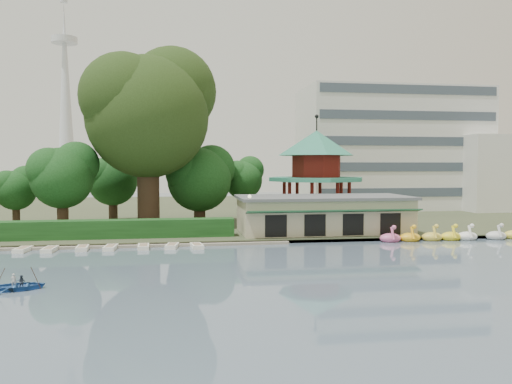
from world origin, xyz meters
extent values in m
plane|color=slate|center=(0.00, 0.00, 0.00)|extent=(220.00, 220.00, 0.00)
cube|color=#424930|center=(0.00, 52.00, 0.20)|extent=(220.00, 70.00, 0.40)
cube|color=gray|center=(0.00, 17.30, 0.15)|extent=(220.00, 0.60, 0.30)
cube|color=gray|center=(-12.00, 17.20, 0.12)|extent=(34.00, 1.60, 0.24)
cube|color=#BBB090|center=(10.00, 22.00, 2.20)|extent=(18.00, 8.00, 3.60)
cube|color=#595B5E|center=(10.00, 22.00, 4.15)|extent=(18.60, 8.60, 0.30)
cube|color=#194C2D|center=(10.00, 17.70, 3.00)|extent=(18.00, 1.59, 0.45)
cylinder|color=#BBB090|center=(12.00, 32.00, 1.00)|extent=(10.40, 10.40, 1.20)
cylinder|color=#2E8266|center=(12.00, 32.00, 5.85)|extent=(12.40, 12.40, 0.50)
cylinder|color=maroon|center=(12.00, 32.00, 7.50)|extent=(6.40, 6.40, 2.80)
cone|color=#2E8266|center=(12.00, 32.00, 10.50)|extent=(10.00, 10.00, 3.20)
cylinder|color=black|center=(12.00, 32.00, 13.00)|extent=(0.16, 0.16, 1.80)
cube|color=silver|center=(30.00, 50.00, 10.40)|extent=(30.00, 14.00, 20.00)
cube|color=silver|center=(46.00, 44.00, 6.40)|extent=(14.00, 10.00, 12.00)
cone|color=silver|center=(-42.00, 140.00, 30.00)|extent=(6.00, 6.00, 60.00)
cylinder|color=silver|center=(-42.00, 140.00, 48.00)|extent=(8.00, 8.00, 2.00)
cube|color=#1B4A1B|center=(-15.00, 20.50, 1.30)|extent=(30.00, 2.00, 1.80)
cylinder|color=black|center=(1.50, 19.00, 2.40)|extent=(0.12, 0.12, 4.00)
sphere|color=beige|center=(1.50, 19.00, 4.50)|extent=(0.36, 0.36, 0.36)
cylinder|color=#3A281C|center=(-9.00, 28.00, 5.53)|extent=(2.50, 2.50, 10.27)
sphere|color=#273D15|center=(-9.00, 28.00, 13.13)|extent=(13.91, 13.91, 13.91)
sphere|color=#273D15|center=(-6.22, 30.09, 16.42)|extent=(10.44, 10.44, 10.44)
sphere|color=#273D15|center=(-11.43, 26.61, 15.19)|extent=(9.74, 9.74, 9.74)
cylinder|color=#3A281C|center=(-18.00, 26.00, 2.76)|extent=(1.19, 1.19, 4.73)
sphere|color=#1B4A1B|center=(-18.00, 26.00, 6.26)|extent=(6.61, 6.61, 6.61)
sphere|color=#1B4A1B|center=(-16.68, 26.99, 7.77)|extent=(4.96, 4.96, 4.96)
sphere|color=#1B4A1B|center=(-19.16, 25.34, 7.21)|extent=(4.63, 4.63, 4.63)
cylinder|color=#3A281C|center=(-24.00, 30.00, 2.16)|extent=(0.82, 0.82, 3.53)
sphere|color=#1B4A1B|center=(-24.00, 30.00, 4.77)|extent=(4.54, 4.54, 4.54)
sphere|color=#1B4A1B|center=(-23.09, 30.68, 5.90)|extent=(3.40, 3.40, 3.40)
sphere|color=#1B4A1B|center=(-24.79, 29.55, 5.48)|extent=(3.18, 3.18, 3.18)
cylinder|color=#3A281C|center=(-3.00, 32.00, 2.60)|extent=(1.43, 1.43, 4.39)
sphere|color=#1B4A1B|center=(-3.00, 32.00, 5.84)|extent=(7.94, 7.94, 7.94)
sphere|color=#1B4A1B|center=(-1.41, 33.19, 7.25)|extent=(5.95, 5.95, 5.95)
sphere|color=#1B4A1B|center=(-4.39, 31.21, 6.72)|extent=(5.56, 5.56, 5.56)
cylinder|color=#3A281C|center=(3.00, 36.00, 2.51)|extent=(0.92, 0.92, 4.23)
sphere|color=#1B4A1B|center=(3.00, 36.00, 5.64)|extent=(5.11, 5.11, 5.11)
sphere|color=#1B4A1B|center=(4.02, 36.77, 7.00)|extent=(3.84, 3.84, 3.84)
sphere|color=#1B4A1B|center=(2.11, 35.49, 6.49)|extent=(3.58, 3.58, 3.58)
cylinder|color=#3A281C|center=(-14.00, 36.00, 2.48)|extent=(1.12, 1.12, 4.17)
sphere|color=#1B4A1B|center=(-14.00, 36.00, 5.56)|extent=(6.25, 6.25, 6.25)
sphere|color=#1B4A1B|center=(-12.75, 36.94, 6.90)|extent=(4.68, 4.68, 4.68)
sphere|color=#1B4A1B|center=(-15.09, 35.38, 6.40)|extent=(4.37, 4.37, 4.37)
ellipsoid|color=pink|center=(15.34, 16.48, 0.35)|extent=(2.16, 1.44, 0.99)
cylinder|color=pink|center=(15.34, 15.93, 0.90)|extent=(0.26, 0.79, 1.29)
sphere|color=pink|center=(15.34, 15.63, 1.55)|extent=(0.44, 0.44, 0.44)
ellipsoid|color=yellow|center=(17.48, 16.58, 0.35)|extent=(2.16, 1.44, 0.99)
cylinder|color=yellow|center=(17.48, 16.03, 0.90)|extent=(0.26, 0.79, 1.29)
sphere|color=yellow|center=(17.48, 15.73, 1.55)|extent=(0.44, 0.44, 0.44)
ellipsoid|color=yellow|center=(19.89, 16.65, 0.35)|extent=(2.16, 1.44, 0.99)
cylinder|color=yellow|center=(19.89, 16.10, 0.90)|extent=(0.26, 0.79, 1.29)
sphere|color=yellow|center=(19.89, 15.80, 1.55)|extent=(0.44, 0.44, 0.44)
ellipsoid|color=yellow|center=(21.94, 16.62, 0.35)|extent=(2.16, 1.44, 0.99)
cylinder|color=yellow|center=(21.94, 16.07, 0.90)|extent=(0.26, 0.79, 1.29)
sphere|color=yellow|center=(21.94, 15.77, 1.55)|extent=(0.44, 0.44, 0.44)
ellipsoid|color=white|center=(23.64, 16.51, 0.35)|extent=(2.16, 1.44, 0.99)
cylinder|color=white|center=(23.64, 15.96, 0.90)|extent=(0.26, 0.79, 1.29)
sphere|color=white|center=(23.64, 15.66, 1.55)|extent=(0.44, 0.44, 0.44)
ellipsoid|color=silver|center=(26.83, 16.42, 0.35)|extent=(2.16, 1.44, 0.99)
cylinder|color=silver|center=(26.83, 15.87, 0.90)|extent=(0.26, 0.79, 1.29)
sphere|color=silver|center=(26.83, 15.57, 1.55)|extent=(0.44, 0.44, 0.44)
cube|color=white|center=(-19.18, 15.98, 0.18)|extent=(1.24, 2.40, 0.36)
cube|color=white|center=(-16.84, 15.65, 0.18)|extent=(1.09, 2.34, 0.36)
cube|color=white|center=(-14.12, 15.95, 0.18)|extent=(1.16, 2.37, 0.36)
cube|color=white|center=(-11.66, 15.89, 0.18)|extent=(1.15, 2.36, 0.36)
cube|color=white|center=(-8.74, 15.93, 0.18)|extent=(1.11, 2.35, 0.36)
cube|color=white|center=(-6.16, 15.95, 0.18)|extent=(1.33, 2.42, 0.36)
cube|color=white|center=(-3.89, 15.63, 0.18)|extent=(1.27, 2.40, 0.36)
imported|color=#2D5EA3|center=(-15.24, 1.61, 0.46)|extent=(4.95, 3.95, 0.92)
imported|color=silver|center=(-15.54, 1.81, 0.54)|extent=(0.35, 0.27, 0.87)
imported|color=#2C3646|center=(-14.94, 1.41, 0.52)|extent=(0.46, 0.39, 0.84)
cylinder|color=#3A281C|center=(-14.04, 1.61, 0.35)|extent=(0.94, 0.29, 2.01)
camera|label=1|loc=(-5.34, -30.38, 7.59)|focal=35.00mm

